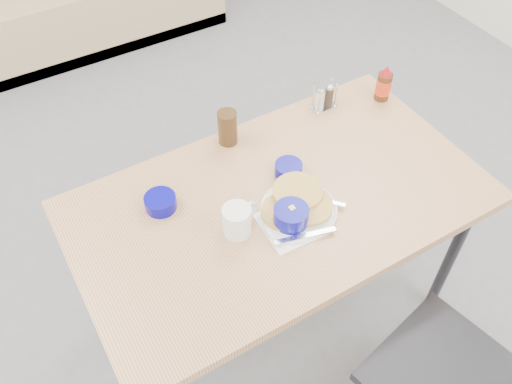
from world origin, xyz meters
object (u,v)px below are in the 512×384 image
butter_bowl (289,169)px  condiment_caddy (324,99)px  grits_setting (291,218)px  amber_tumbler (228,127)px  dining_table (279,211)px  creamer_bowl (160,202)px  pancake_plate (298,206)px  syrup_bottle (384,85)px  coffee_mug (238,220)px

butter_bowl → condiment_caddy: condiment_caddy is taller
grits_setting → butter_bowl: grits_setting is taller
butter_bowl → condiment_caddy: 0.40m
amber_tumbler → condiment_caddy: amber_tumbler is taller
dining_table → creamer_bowl: (-0.36, 0.17, 0.09)m
grits_setting → condiment_caddy: size_ratio=1.77×
pancake_plate → syrup_bottle: bearing=27.3°
dining_table → condiment_caddy: condiment_caddy is taller
syrup_bottle → amber_tumbler: bearing=172.0°
creamer_bowl → butter_bowl: (0.45, -0.09, -0.00)m
grits_setting → creamer_bowl: 0.44m
creamer_bowl → butter_bowl: 0.46m
dining_table → coffee_mug: size_ratio=10.44×
grits_setting → syrup_bottle: (0.67, 0.36, 0.03)m
dining_table → condiment_caddy: bearing=38.3°
dining_table → condiment_caddy: size_ratio=12.07×
coffee_mug → condiment_caddy: bearing=31.6°
dining_table → grits_setting: size_ratio=6.83×
pancake_plate → syrup_bottle: 0.69m
pancake_plate → amber_tumbler: size_ratio=2.03×
butter_bowl → coffee_mug: bearing=-154.7°
coffee_mug → syrup_bottle: size_ratio=0.86×
condiment_caddy → syrup_bottle: (0.23, -0.07, 0.03)m
grits_setting → creamer_bowl: grits_setting is taller
butter_bowl → amber_tumbler: bearing=112.2°
creamer_bowl → condiment_caddy: condiment_caddy is taller
pancake_plate → grits_setting: bearing=-142.9°
grits_setting → butter_bowl: size_ratio=2.12×
grits_setting → amber_tumbler: (0.02, 0.45, 0.03)m
grits_setting → condiment_caddy: 0.62m
grits_setting → creamer_bowl: size_ratio=1.93×
butter_bowl → syrup_bottle: bearing=16.3°
pancake_plate → amber_tumbler: (-0.04, 0.41, 0.05)m
coffee_mug → syrup_bottle: bearing=19.4°
dining_table → condiment_caddy: (0.41, 0.32, 0.10)m
dining_table → butter_bowl: 0.15m
grits_setting → amber_tumbler: amber_tumbler is taller
amber_tumbler → syrup_bottle: 0.66m
dining_table → butter_bowl: butter_bowl is taller
syrup_bottle → creamer_bowl: bearing=-175.7°
coffee_mug → condiment_caddy: 0.70m
amber_tumbler → creamer_bowl: bearing=-154.1°
butter_bowl → pancake_plate: bearing=-112.0°
coffee_mug → creamer_bowl: coffee_mug is taller
pancake_plate → condiment_caddy: (0.38, 0.39, 0.02)m
dining_table → pancake_plate: 0.11m
dining_table → creamer_bowl: 0.41m
pancake_plate → butter_bowl: bearing=68.0°
coffee_mug → creamer_bowl: (-0.17, 0.22, -0.03)m
coffee_mug → grits_setting: size_ratio=0.65×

